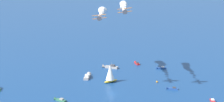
# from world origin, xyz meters

# --- Properties ---
(ground_plane) EXTENTS (2000.00, 2000.00, 0.00)m
(ground_plane) POSITION_xyz_m (0.00, 0.00, 0.00)
(ground_plane) COLOR navy
(motorboat_near_centre) EXTENTS (5.53, 5.82, 1.85)m
(motorboat_near_centre) POSITION_xyz_m (-44.12, -23.73, 0.50)
(motorboat_near_centre) COLOR #B21E1E
(motorboat_near_centre) RESTS_ON ground_plane
(motorboat_far_port) EXTENTS (5.38, 6.14, 1.89)m
(motorboat_far_port) POSITION_xyz_m (9.28, -56.55, 0.51)
(motorboat_far_port) COLOR #23478C
(motorboat_far_port) RESTS_ON ground_plane
(sailboat_far_stbd) EXTENTS (5.72, 9.29, 11.59)m
(sailboat_far_stbd) POSITION_xyz_m (13.67, -13.08, 5.29)
(sailboat_far_stbd) COLOR gold
(sailboat_far_stbd) RESTS_ON ground_plane
(motorboat_trailing) EXTENTS (8.77, 10.35, 3.15)m
(motorboat_trailing) POSITION_xyz_m (29.68, -10.35, 0.85)
(motorboat_trailing) COLOR #9E9993
(motorboat_trailing) RESTS_ON ground_plane
(motorboat_ahead) EXTENTS (6.90, 2.98, 1.94)m
(motorboat_ahead) POSITION_xyz_m (11.51, 24.91, 0.52)
(motorboat_ahead) COLOR #33704C
(motorboat_ahead) RESTS_ON ground_plane
(motorboat_outer_ring_a) EXTENTS (6.09, 4.43, 1.78)m
(motorboat_outer_ring_a) POSITION_xyz_m (-18.79, -26.65, 0.48)
(motorboat_outer_ring_a) COLOR #23478C
(motorboat_outer_ring_a) RESTS_ON ground_plane
(motorboat_outer_ring_c) EXTENTS (10.85, 6.39, 3.07)m
(motorboat_outer_ring_c) POSITION_xyz_m (34.72, -34.65, 0.83)
(motorboat_outer_ring_c) COLOR #9E9993
(motorboat_outer_ring_c) RESTS_ON ground_plane
(motorboat_outer_ring_d) EXTENTS (6.99, 5.21, 2.05)m
(motorboat_outer_ring_d) POSITION_xyz_m (28.26, -55.06, 0.55)
(motorboat_outer_ring_d) COLOR #B21E1E
(motorboat_outer_ring_d) RESTS_ON ground_plane
(marker_buoy) EXTENTS (1.10, 1.10, 2.10)m
(marker_buoy) POSITION_xyz_m (-6.10, -30.92, 0.39)
(marker_buoy) COLOR orange
(marker_buoy) RESTS_ON ground_plane
(biplane_lead) EXTENTS (6.45, 6.61, 3.64)m
(biplane_lead) POSITION_xyz_m (-4.83, -4.02, 42.50)
(biplane_lead) COLOR orange
(wingwalker_lead) EXTENTS (1.17, 1.08, 1.53)m
(wingwalker_lead) POSITION_xyz_m (-4.65, -3.84, 44.64)
(wingwalker_lead) COLOR white
(smoke_trail_lead) EXTENTS (28.11, 30.61, 4.69)m
(smoke_trail_lead) POSITION_xyz_m (17.00, -27.98, 42.42)
(smoke_trail_lead) COLOR white
(biplane_wingman) EXTENTS (6.45, 6.61, 3.64)m
(biplane_wingman) POSITION_xyz_m (6.71, 2.00, 38.93)
(biplane_wingman) COLOR orange
(wingwalker_wingman) EXTENTS (1.17, 1.08, 1.53)m
(wingwalker_wingman) POSITION_xyz_m (6.89, 2.18, 41.06)
(wingwalker_wingman) COLOR #1E4CB2
(smoke_trail_wingman) EXTENTS (31.80, 33.64, 5.13)m
(smoke_trail_wingman) POSITION_xyz_m (30.47, -23.94, 38.60)
(smoke_trail_wingman) COLOR white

